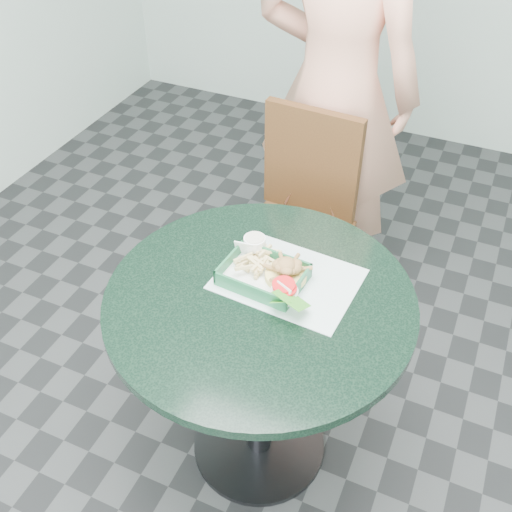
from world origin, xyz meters
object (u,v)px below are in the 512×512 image
at_px(crab_sandwich, 286,273).
at_px(sauce_ramekin, 251,248).
at_px(diner_person, 341,38).
at_px(food_basket, 263,282).
at_px(cafe_table, 260,340).
at_px(dining_chair, 301,211).

xyz_separation_m(crab_sandwich, sauce_ramekin, (-0.14, 0.06, 0.00)).
bearing_deg(diner_person, food_basket, 99.61).
distance_m(cafe_table, sauce_ramekin, 0.28).
xyz_separation_m(diner_person, food_basket, (0.11, -0.96, -0.36)).
bearing_deg(sauce_ramekin, crab_sandwich, -24.16).
relative_size(crab_sandwich, sauce_ramekin, 1.81).
height_order(dining_chair, food_basket, dining_chair).
height_order(diner_person, crab_sandwich, diner_person).
xyz_separation_m(cafe_table, diner_person, (-0.13, 1.02, 0.55)).
relative_size(dining_chair, crab_sandwich, 7.71).
distance_m(diner_person, food_basket, 1.03).
distance_m(food_basket, crab_sandwich, 0.07).
height_order(cafe_table, food_basket, food_basket).
xyz_separation_m(food_basket, sauce_ramekin, (-0.08, 0.09, 0.04)).
relative_size(cafe_table, food_basket, 3.82).
bearing_deg(cafe_table, diner_person, 97.02).
height_order(food_basket, sauce_ramekin, sauce_ramekin).
relative_size(cafe_table, diner_person, 0.39).
distance_m(diner_person, sauce_ramekin, 0.93).
bearing_deg(sauce_ramekin, cafe_table, -57.75).
xyz_separation_m(dining_chair, sauce_ramekin, (0.05, -0.58, 0.27)).
xyz_separation_m(dining_chair, crab_sandwich, (0.18, -0.64, 0.27)).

